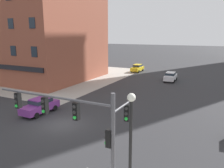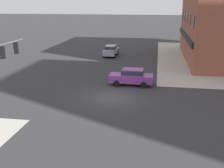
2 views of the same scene
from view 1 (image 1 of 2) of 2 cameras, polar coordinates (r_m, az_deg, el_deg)
ground_plane at (r=22.40m, az=-12.38°, el=-9.92°), size 320.00×320.00×0.00m
sidewalk_far_corner at (r=49.70m, az=-15.91°, el=2.30°), size 32.00×32.00×0.02m
traffic_signal_main at (r=11.70m, az=-7.12°, el=-10.56°), size 7.49×2.09×5.88m
street_lamp_corner_near at (r=10.13m, az=4.69°, el=-15.17°), size 0.36×0.36×6.08m
car_main_northbound_near at (r=51.71m, az=6.44°, el=4.12°), size 1.90×4.40×1.68m
car_main_northbound_far at (r=25.71m, az=-17.68°, el=-5.10°), size 1.97×4.44×1.68m
car_main_southbound_far at (r=42.37m, az=14.57°, el=1.92°), size 2.02×4.47×1.68m
storefront_block_near_corner at (r=46.74m, az=-18.44°, el=11.70°), size 21.63×19.00×16.48m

